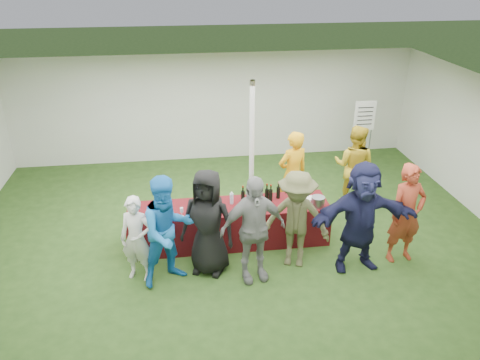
{
  "coord_description": "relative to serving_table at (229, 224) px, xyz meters",
  "views": [
    {
      "loc": [
        -0.9,
        -7.33,
        4.79
      ],
      "look_at": [
        0.1,
        -0.04,
        1.25
      ],
      "focal_mm": 35.0,
      "sensor_mm": 36.0,
      "label": 1
    }
  ],
  "objects": [
    {
      "name": "ground",
      "position": [
        0.1,
        0.04,
        -0.38
      ],
      "size": [
        60.0,
        60.0,
        0.0
      ],
      "primitive_type": "plane",
      "color": "#284719",
      "rests_on": "ground"
    },
    {
      "name": "tent",
      "position": [
        0.6,
        1.24,
        0.98
      ],
      "size": [
        10.0,
        10.0,
        10.0
      ],
      "color": "white",
      "rests_on": "ground"
    },
    {
      "name": "serving_table",
      "position": [
        0.0,
        0.0,
        0.0
      ],
      "size": [
        3.6,
        0.8,
        0.75
      ],
      "primitive_type": "cube",
      "color": "#541111",
      "rests_on": "ground"
    },
    {
      "name": "wine_bottles",
      "position": [
        0.62,
        0.14,
        0.5
      ],
      "size": [
        0.74,
        0.15,
        0.32
      ],
      "color": "black",
      "rests_on": "serving_table"
    },
    {
      "name": "wine_glasses",
      "position": [
        -0.43,
        -0.25,
        0.49
      ],
      "size": [
        2.74,
        0.17,
        0.16
      ],
      "color": "silver",
      "rests_on": "serving_table"
    },
    {
      "name": "water_bottle",
      "position": [
        0.06,
        0.08,
        0.48
      ],
      "size": [
        0.07,
        0.07,
        0.23
      ],
      "color": "silver",
      "rests_on": "serving_table"
    },
    {
      "name": "bar_towel",
      "position": [
        1.49,
        0.05,
        0.39
      ],
      "size": [
        0.25,
        0.18,
        0.03
      ],
      "primitive_type": "cube",
      "color": "white",
      "rests_on": "serving_table"
    },
    {
      "name": "dump_bucket",
      "position": [
        1.57,
        -0.22,
        0.46
      ],
      "size": [
        0.24,
        0.24,
        0.18
      ],
      "primitive_type": "cylinder",
      "color": "slate",
      "rests_on": "serving_table"
    },
    {
      "name": "wine_list_sign",
      "position": [
        3.47,
        2.59,
        0.94
      ],
      "size": [
        0.5,
        0.03,
        1.8
      ],
      "color": "slate",
      "rests_on": "ground"
    },
    {
      "name": "staff_pourer",
      "position": [
        1.36,
        0.84,
        0.52
      ],
      "size": [
        0.76,
        0.62,
        1.79
      ],
      "primitive_type": "imported",
      "rotation": [
        0.0,
        0.0,
        3.48
      ],
      "color": "orange",
      "rests_on": "ground"
    },
    {
      "name": "staff_back",
      "position": [
        2.73,
        1.14,
        0.5
      ],
      "size": [
        1.07,
        1.02,
        1.74
      ],
      "primitive_type": "imported",
      "rotation": [
        0.0,
        0.0,
        2.56
      ],
      "color": "gold",
      "rests_on": "ground"
    },
    {
      "name": "customer_0",
      "position": [
        -1.57,
        -0.85,
        0.36
      ],
      "size": [
        0.62,
        0.51,
        1.47
      ],
      "primitive_type": "imported",
      "rotation": [
        0.0,
        0.0,
        -0.33
      ],
      "color": "silver",
      "rests_on": "ground"
    },
    {
      "name": "customer_1",
      "position": [
        -1.07,
        -0.99,
        0.55
      ],
      "size": [
        1.11,
        1.01,
        1.85
      ],
      "primitive_type": "imported",
      "rotation": [
        0.0,
        0.0,
        0.43
      ],
      "color": "blue",
      "rests_on": "ground"
    },
    {
      "name": "customer_2",
      "position": [
        -0.43,
        -0.8,
        0.54
      ],
      "size": [
        1.05,
        0.88,
        1.82
      ],
      "primitive_type": "imported",
      "rotation": [
        0.0,
        0.0,
        -0.39
      ],
      "color": "black",
      "rests_on": "ground"
    },
    {
      "name": "customer_3",
      "position": [
        0.25,
        -1.11,
        0.54
      ],
      "size": [
        1.13,
        0.62,
        1.83
      ],
      "primitive_type": "imported",
      "rotation": [
        0.0,
        0.0,
        0.17
      ],
      "color": "gray",
      "rests_on": "ground"
    },
    {
      "name": "customer_4",
      "position": [
        1.02,
        -0.83,
        0.49
      ],
      "size": [
        1.27,
        0.99,
        1.73
      ],
      "primitive_type": "imported",
      "rotation": [
        0.0,
        0.0,
        -0.35
      ],
      "color": "#4E4E2E",
      "rests_on": "ground"
    },
    {
      "name": "customer_5",
      "position": [
        2.04,
        -1.05,
        0.59
      ],
      "size": [
        1.81,
        0.65,
        1.92
      ],
      "primitive_type": "imported",
      "rotation": [
        0.0,
        0.0,
        0.05
      ],
      "color": "#18193A",
      "rests_on": "ground"
    },
    {
      "name": "customer_6",
      "position": [
        2.89,
        -0.93,
        0.52
      ],
      "size": [
        0.7,
        0.52,
        1.78
      ],
      "primitive_type": "imported",
      "rotation": [
        0.0,
        0.0,
        0.15
      ],
      "color": "#9D3620",
      "rests_on": "ground"
    }
  ]
}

